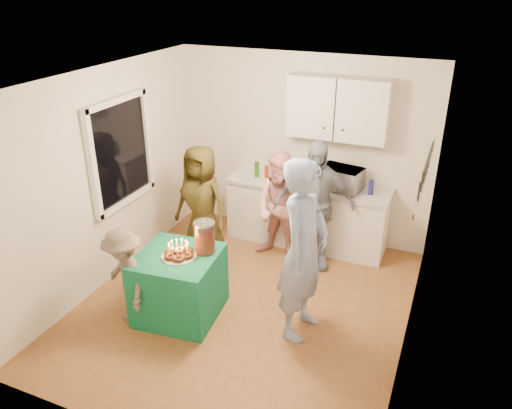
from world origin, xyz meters
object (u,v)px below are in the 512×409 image
at_px(microwave, 341,179).
at_px(woman_back_left, 202,203).
at_px(child_near_left, 125,277).
at_px(counter, 307,216).
at_px(punch_jar, 205,238).
at_px(woman_back_right, 314,206).
at_px(woman_back_center, 281,208).
at_px(party_table, 179,285).
at_px(man_birthday, 304,251).

bearing_deg(microwave, woman_back_left, -140.71).
bearing_deg(child_near_left, counter, 95.27).
distance_m(punch_jar, woman_back_right, 1.60).
relative_size(microwave, woman_back_center, 0.36).
distance_m(party_table, woman_back_left, 1.35).
relative_size(punch_jar, woman_back_right, 0.20).
distance_m(woman_back_left, child_near_left, 1.60).
distance_m(punch_jar, child_near_left, 0.95).
relative_size(party_table, woman_back_right, 0.49).
distance_m(man_birthday, child_near_left, 1.93).
height_order(punch_jar, child_near_left, child_near_left).
bearing_deg(woman_back_center, party_table, -101.22).
bearing_deg(counter, woman_back_right, -65.33).
bearing_deg(woman_back_left, woman_back_center, 25.97).
xyz_separation_m(punch_jar, woman_back_left, (-0.62, 1.05, -0.15)).
bearing_deg(punch_jar, party_table, -142.91).
bearing_deg(party_table, microwave, 59.35).
distance_m(man_birthday, woman_back_left, 1.97).
distance_m(man_birthday, woman_back_center, 1.52).
bearing_deg(woman_back_right, child_near_left, -150.43).
relative_size(woman_back_left, woman_back_center, 1.05).
bearing_deg(microwave, woman_back_center, -129.04).
bearing_deg(microwave, child_near_left, -113.71).
xyz_separation_m(microwave, woman_back_left, (-1.62, -0.87, -0.28)).
relative_size(punch_jar, woman_back_left, 0.22).
height_order(counter, man_birthday, man_birthday).
height_order(counter, microwave, microwave).
height_order(man_birthday, woman_back_right, man_birthday).
xyz_separation_m(counter, woman_back_right, (0.25, -0.54, 0.43)).
distance_m(microwave, punch_jar, 2.17).
bearing_deg(microwave, woman_back_right, -98.64).
distance_m(counter, woman_back_right, 0.74).
bearing_deg(woman_back_center, woman_back_left, -150.76).
xyz_separation_m(man_birthday, child_near_left, (-1.78, -0.61, -0.41)).
distance_m(party_table, punch_jar, 0.63).
distance_m(woman_back_left, woman_back_center, 1.04).
xyz_separation_m(party_table, woman_back_right, (1.05, 1.56, 0.48)).
bearing_deg(woman_back_right, counter, 92.40).
xyz_separation_m(punch_jar, man_birthday, (1.09, 0.07, 0.05)).
xyz_separation_m(counter, woman_back_center, (-0.19, -0.53, 0.32)).
distance_m(punch_jar, man_birthday, 1.09).
xyz_separation_m(counter, woman_back_left, (-1.18, -0.87, 0.35)).
bearing_deg(man_birthday, woman_back_center, 34.78).
height_order(man_birthday, woman_back_left, man_birthday).
height_order(man_birthday, woman_back_center, man_birthday).
relative_size(punch_jar, child_near_left, 0.30).
bearing_deg(man_birthday, child_near_left, 114.80).
relative_size(counter, woman_back_right, 1.28).
height_order(microwave, punch_jar, microwave).
distance_m(microwave, man_birthday, 1.85).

